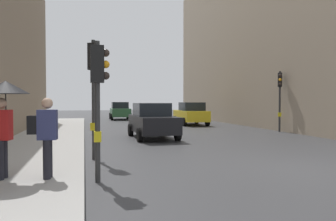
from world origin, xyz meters
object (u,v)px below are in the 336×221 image
Objects in this scene: car_dark_suv at (152,121)px; pedestrian_with_umbrella at (4,102)px; traffic_light_mid_street at (280,90)px; traffic_light_near_left at (98,85)px; traffic_light_near_right at (94,77)px; pedestrian_with_grey_backpack at (45,133)px; car_green_estate at (120,111)px; car_yellow_taxi at (191,114)px.

pedestrian_with_umbrella is at bearing -120.86° from car_dark_suv.
traffic_light_mid_street is 0.86× the size of car_dark_suv.
traffic_light_near_left reaches higher than pedestrian_with_umbrella.
pedestrian_with_grey_backpack is at bearing -110.93° from traffic_light_near_right.
traffic_light_near_right is 0.89× the size of car_green_estate.
pedestrian_with_grey_backpack is (-4.33, -25.74, 0.29)m from car_green_estate.
traffic_light_near_right is 6.51m from car_dark_suv.
pedestrian_with_umbrella is at bearing -101.45° from car_green_estate.
car_yellow_taxi is at bearing 61.96° from pedestrian_with_grey_backpack.
traffic_light_mid_street reaches higher than pedestrian_with_grey_backpack.
car_yellow_taxi is (7.77, 16.74, -1.34)m from traffic_light_near_left.
traffic_light_near_right reaches higher than pedestrian_with_umbrella.
traffic_light_near_right reaches higher than traffic_light_near_left.
traffic_light_mid_street is (11.05, 9.77, 0.30)m from traffic_light_near_left.
pedestrian_with_grey_backpack is at bearing -115.96° from car_dark_suv.
traffic_light_near_right is 0.89× the size of car_dark_suv.
car_green_estate and car_yellow_taxi have the same top height.
car_dark_suv is at bearing -171.11° from traffic_light_mid_street.
car_yellow_taxi and car_dark_suv have the same top height.
traffic_light_near_left is 18.50m from car_yellow_taxi.
car_yellow_taxi is at bearing 59.89° from car_dark_suv.
traffic_light_mid_street is at bearing 31.52° from traffic_light_near_right.
traffic_light_mid_street is at bearing -64.78° from car_yellow_taxi.
traffic_light_near_left is 25.97m from car_green_estate.
car_dark_suv is at bearing -120.11° from car_yellow_taxi.
traffic_light_near_right reaches higher than pedestrian_with_grey_backpack.
car_green_estate is 26.12m from pedestrian_with_umbrella.
traffic_light_near_left is 2.04m from pedestrian_with_umbrella.
traffic_light_near_right is at bearing -97.98° from car_green_estate.
pedestrian_with_umbrella is (-4.99, -8.35, 0.96)m from car_dark_suv.
traffic_light_near_left reaches higher than pedestrian_with_grey_backpack.
traffic_light_near_right reaches higher than car_yellow_taxi.
traffic_light_near_right is 1.77× the size of pedestrian_with_umbrella.
traffic_light_near_left is at bearing -89.92° from traffic_light_near_right.
car_green_estate is at bearing 82.95° from traffic_light_near_left.
pedestrian_with_umbrella is (-9.76, -16.58, 0.96)m from car_yellow_taxi.
traffic_light_near_left reaches higher than car_yellow_taxi.
traffic_light_mid_street is 17.88m from car_green_estate.
traffic_light_mid_street is at bearing 8.89° from car_dark_suv.
traffic_light_mid_street is 15.69m from pedestrian_with_grey_backpack.
car_green_estate is at bearing 89.36° from car_dark_suv.
pedestrian_with_umbrella is (-5.18, -25.59, 0.96)m from car_green_estate.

